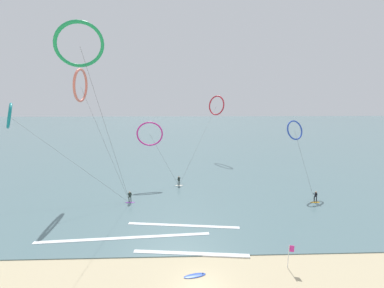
% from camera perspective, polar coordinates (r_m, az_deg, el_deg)
% --- Properties ---
extents(sea_water, '(400.00, 200.00, 0.08)m').
position_cam_1_polar(sea_water, '(121.57, -1.29, 3.41)').
color(sea_water, slate).
rests_on(sea_water, ground).
extents(surfer_violet, '(1.40, 0.71, 1.70)m').
position_cam_1_polar(surfer_violet, '(36.76, -14.41, -12.15)').
color(surfer_violet, purple).
rests_on(surfer_violet, ground).
extents(surfer_amber, '(1.40, 0.72, 1.70)m').
position_cam_1_polar(surfer_amber, '(39.89, 27.07, -11.17)').
color(surfer_amber, orange).
rests_on(surfer_amber, ground).
extents(surfer_ivory, '(1.40, 0.72, 1.70)m').
position_cam_1_polar(surfer_ivory, '(42.30, -3.11, -8.80)').
color(surfer_ivory, silver).
rests_on(surfer_ivory, ground).
extents(kite_emerald, '(5.45, 10.62, 21.95)m').
position_cam_1_polar(kite_emerald, '(27.53, -24.87, 20.37)').
color(kite_emerald, '#199351').
rests_on(kite_emerald, ground).
extents(kite_magenta, '(7.72, 4.78, 10.84)m').
position_cam_1_polar(kite_magenta, '(43.86, -9.90, 2.43)').
color(kite_magenta, '#CC288E').
rests_on(kite_magenta, ground).
extents(kite_cobalt, '(3.57, 8.08, 11.39)m').
position_cam_1_polar(kite_cobalt, '(43.46, 23.05, 3.00)').
color(kite_cobalt, '#2647B7').
rests_on(kite_cobalt, ground).
extents(kite_teal, '(20.94, 7.49, 14.31)m').
position_cam_1_polar(kite_teal, '(47.22, -37.07, 5.33)').
color(kite_teal, teal).
rests_on(kite_teal, ground).
extents(kite_coral, '(8.90, 9.10, 19.56)m').
position_cam_1_polar(kite_coral, '(42.82, -24.75, 12.40)').
color(kite_coral, '#EA7260').
rests_on(kite_coral, ground).
extents(kite_crimson, '(11.28, 24.38, 15.83)m').
position_cam_1_polar(kite_crimson, '(62.68, 5.77, 9.02)').
color(kite_crimson, red).
rests_on(kite_crimson, ground).
extents(surfboard_spare, '(1.97, 0.90, 0.20)m').
position_cam_1_polar(surfboard_spare, '(23.30, 0.70, -28.56)').
color(surfboard_spare, '#2647B7').
rests_on(surfboard_spare, ground).
extents(beach_flag, '(0.47, 0.14, 2.22)m').
position_cam_1_polar(beach_flag, '(24.80, 22.07, -22.60)').
color(beach_flag, silver).
rests_on(beach_flag, ground).
extents(wave_crest_near, '(11.22, 1.57, 0.12)m').
position_cam_1_polar(wave_crest_near, '(25.62, -0.24, -24.44)').
color(wave_crest_near, white).
rests_on(wave_crest_near, ground).
extents(wave_crest_mid, '(18.46, 1.70, 0.12)m').
position_cam_1_polar(wave_crest_mid, '(28.78, -15.73, -20.60)').
color(wave_crest_mid, white).
rests_on(wave_crest_mid, ground).
extents(wave_crest_far, '(13.14, 1.96, 0.12)m').
position_cam_1_polar(wave_crest_far, '(30.12, -2.10, -18.69)').
color(wave_crest_far, white).
rests_on(wave_crest_far, ground).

